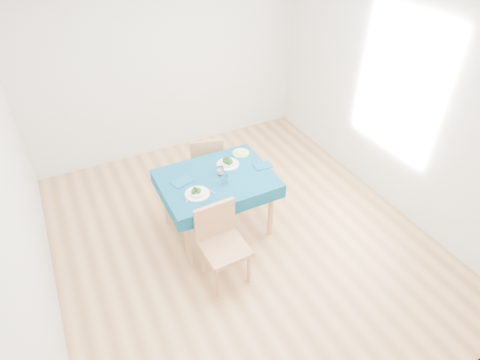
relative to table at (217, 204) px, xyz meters
name	(u,v)px	position (x,y,z in m)	size (l,w,h in m)	color
room_shell	(240,139)	(0.16, -0.26, 0.97)	(4.02, 4.52, 2.73)	#A07043
table	(217,204)	(0.00, 0.00, 0.00)	(1.20, 0.92, 0.76)	navy
chair_near	(224,240)	(-0.23, -0.69, 0.16)	(0.43, 0.48, 1.08)	#A8794F
chair_far	(206,157)	(0.20, 0.77, 0.12)	(0.40, 0.44, 1.00)	#A8794F
bowl_near	(197,191)	(-0.29, -0.17, 0.42)	(0.26, 0.26, 0.08)	white
bowl_far	(228,162)	(0.22, 0.16, 0.42)	(0.26, 0.26, 0.08)	white
fork_near	(187,196)	(-0.40, -0.16, 0.38)	(0.03, 0.20, 0.00)	silver
knife_near	(208,189)	(-0.16, -0.15, 0.38)	(0.02, 0.20, 0.00)	silver
fork_far	(220,169)	(0.10, 0.12, 0.38)	(0.02, 0.17, 0.00)	silver
knife_far	(259,165)	(0.53, -0.02, 0.38)	(0.02, 0.23, 0.00)	silver
napkin_near	(182,181)	(-0.36, 0.10, 0.39)	(0.22, 0.15, 0.01)	navy
napkin_far	(263,165)	(0.56, -0.04, 0.38)	(0.20, 0.14, 0.01)	navy
tumbler_center	(221,171)	(0.07, 0.03, 0.42)	(0.07, 0.07, 0.09)	white
tumbler_side	(225,180)	(0.04, -0.14, 0.43)	(0.08, 0.08, 0.10)	white
side_plate	(241,153)	(0.45, 0.30, 0.38)	(0.20, 0.20, 0.01)	#C5E26E
bread_slice	(241,152)	(0.45, 0.30, 0.40)	(0.11, 0.11, 0.02)	beige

